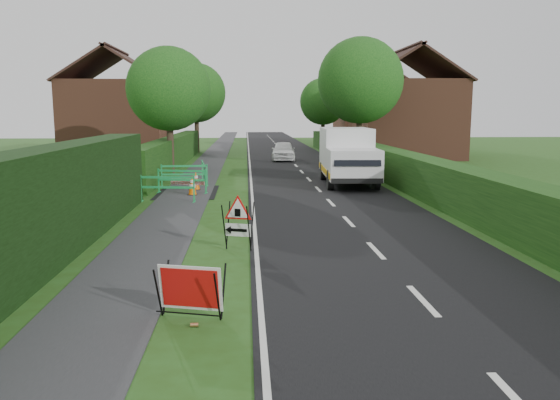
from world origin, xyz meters
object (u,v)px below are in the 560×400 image
red_rect_sign (190,289)px  works_van (348,155)px  triangle_sign (236,218)px  hatchback_car (283,151)px

red_rect_sign → works_van: (5.55, 16.32, 0.85)m
triangle_sign → red_rect_sign: bearing=-81.7°
triangle_sign → works_van: size_ratio=0.20×
triangle_sign → works_van: bearing=84.8°
works_van → hatchback_car: 12.90m
triangle_sign → works_van: works_van is taller
works_van → red_rect_sign: bearing=-105.8°
triangle_sign → hatchback_car: 24.85m
triangle_sign → hatchback_car: bearing=100.5°
works_van → hatchback_car: bearing=102.2°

